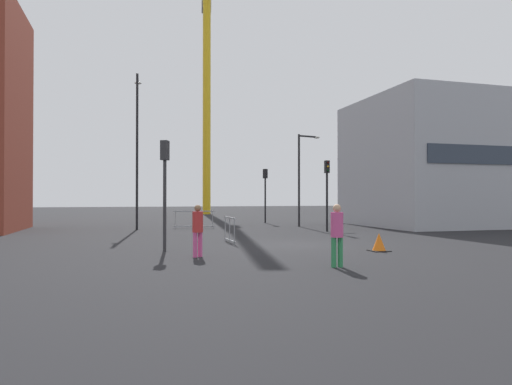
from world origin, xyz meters
The scene contains 13 objects.
ground centered at (0.00, 0.00, 0.00)m, with size 160.00×160.00×0.00m, color black.
office_block centered at (13.84, 9.31, 4.27)m, with size 10.03×9.66×8.54m.
construction_crane centered at (2.20, 33.98, 17.59)m, with size 3.85×18.45×26.90m.
streetlamp_tall centered at (-5.95, 10.69, 5.35)m, with size 0.44×1.97×9.25m.
streetlamp_short centered at (4.57, 10.68, 3.64)m, with size 1.67×0.48×6.07m.
traffic_light_corner centered at (3.43, 15.21, 2.71)m, with size 0.33×0.39×4.04m.
traffic_light_far centered at (4.28, 6.15, 2.68)m, with size 0.27×0.38×3.98m.
traffic_light_verge centered at (-5.22, -0.80, 2.65)m, with size 0.35×0.39×3.94m.
pedestrian_walking centered at (-4.34, -2.77, 0.97)m, with size 0.34×0.34×1.67m.
pedestrian_waiting centered at (-1.00, -5.92, 1.00)m, with size 0.34×0.34×1.72m.
safety_barrier_front centered at (-2.49, 11.05, 0.56)m, with size 2.55×0.39×1.08m.
safety_barrier_left_run centered at (-2.35, 1.49, 0.56)m, with size 0.10×1.81×1.08m.
traffic_cone_striped centered at (2.10, -2.93, 0.30)m, with size 0.64×0.64×0.64m.
Camera 1 is at (-6.52, -17.25, 1.90)m, focal length 31.88 mm.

